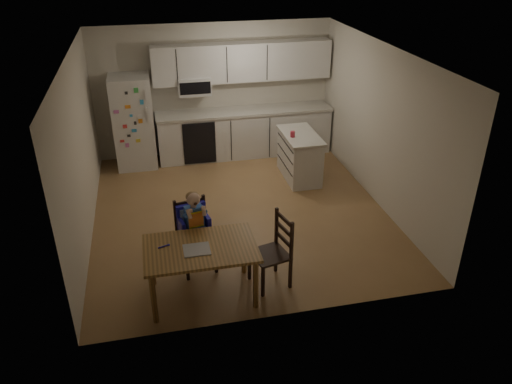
{
  "coord_description": "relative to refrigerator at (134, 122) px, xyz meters",
  "views": [
    {
      "loc": [
        -1.25,
        -6.79,
        3.97
      ],
      "look_at": [
        -0.03,
        -1.35,
        1.03
      ],
      "focal_mm": 35.0,
      "sensor_mm": 36.0,
      "label": 1
    }
  ],
  "objects": [
    {
      "name": "room",
      "position": [
        1.55,
        -1.67,
        0.4
      ],
      "size": [
        4.52,
        5.01,
        2.51
      ],
      "color": "olive",
      "rests_on": "ground"
    },
    {
      "name": "refrigerator",
      "position": [
        0.0,
        0.0,
        0.0
      ],
      "size": [
        0.72,
        0.7,
        1.7
      ],
      "primitive_type": "cube",
      "color": "silver",
      "rests_on": "ground"
    },
    {
      "name": "kitchen_run",
      "position": [
        2.05,
        0.09,
        0.03
      ],
      "size": [
        3.37,
        0.62,
        2.15
      ],
      "color": "silver",
      "rests_on": "ground"
    },
    {
      "name": "kitchen_island",
      "position": [
        2.83,
        -1.19,
        -0.43
      ],
      "size": [
        0.59,
        1.12,
        0.83
      ],
      "color": "silver",
      "rests_on": "ground"
    },
    {
      "name": "red_cup",
      "position": [
        2.65,
        -1.28,
        0.02
      ],
      "size": [
        0.08,
        0.08,
        0.1
      ],
      "primitive_type": "cylinder",
      "color": "#B9283B",
      "rests_on": "kitchen_island"
    },
    {
      "name": "dining_table",
      "position": [
        0.72,
        -4.1,
        -0.24
      ],
      "size": [
        1.32,
        0.85,
        0.71
      ],
      "color": "brown",
      "rests_on": "ground"
    },
    {
      "name": "napkin",
      "position": [
        0.67,
        -4.15,
        -0.14
      ],
      "size": [
        0.31,
        0.27,
        0.01
      ],
      "primitive_type": "cube",
      "color": "#A8A7AC",
      "rests_on": "dining_table"
    },
    {
      "name": "toddler_spoon",
      "position": [
        0.3,
        -4.0,
        -0.14
      ],
      "size": [
        0.12,
        0.06,
        0.02
      ],
      "primitive_type": "cylinder",
      "rotation": [
        0.0,
        1.57,
        0.35
      ],
      "color": "#201CAD",
      "rests_on": "dining_table"
    },
    {
      "name": "chair_booster",
      "position": [
        0.71,
        -3.48,
        -0.17
      ],
      "size": [
        0.5,
        0.5,
        1.13
      ],
      "rotation": [
        0.0,
        0.0,
        0.21
      ],
      "color": "black",
      "rests_on": "ground"
    },
    {
      "name": "chair_side",
      "position": [
        1.66,
        -4.02,
        -0.31
      ],
      "size": [
        0.51,
        0.51,
        0.95
      ],
      "rotation": [
        0.0,
        0.0,
        -1.33
      ],
      "color": "black",
      "rests_on": "ground"
    }
  ]
}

